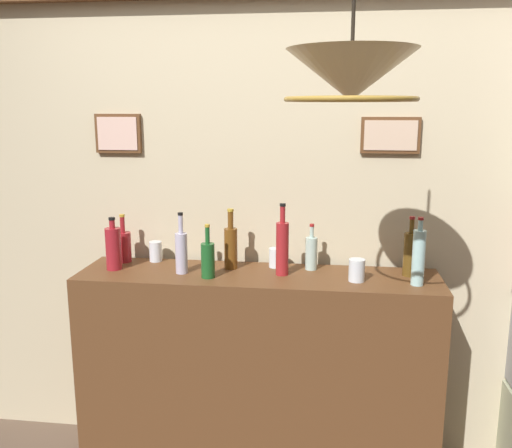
{
  "coord_description": "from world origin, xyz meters",
  "views": [
    {
      "loc": [
        0.32,
        -1.64,
        1.78
      ],
      "look_at": [
        0.0,
        0.77,
        1.27
      ],
      "focal_mm": 38.93,
      "sensor_mm": 36.0,
      "label": 1
    }
  ],
  "objects_px": {
    "liquor_bottle_whiskey": "(410,253)",
    "liquor_bottle_tequila": "(311,252)",
    "liquor_bottle_port": "(113,248)",
    "pendant_lamp": "(351,77)",
    "glass_tumbler_highball": "(156,251)",
    "liquor_bottle_mezcal": "(208,259)",
    "liquor_bottle_amaro": "(123,246)",
    "liquor_bottle_scotch": "(181,251)",
    "liquor_bottle_bourbon": "(231,246)",
    "glass_tumbler_rocks": "(276,258)",
    "glass_tumbler_shot": "(357,270)",
    "liquor_bottle_rye": "(282,247)",
    "liquor_bottle_rum": "(419,257)"
  },
  "relations": [
    {
      "from": "liquor_bottle_whiskey",
      "to": "liquor_bottle_tequila",
      "type": "relative_size",
      "value": 1.25
    },
    {
      "from": "liquor_bottle_port",
      "to": "pendant_lamp",
      "type": "xyz_separation_m",
      "value": [
        1.07,
        -0.63,
        0.75
      ]
    },
    {
      "from": "liquor_bottle_port",
      "to": "glass_tumbler_highball",
      "type": "height_order",
      "value": "liquor_bottle_port"
    },
    {
      "from": "liquor_bottle_mezcal",
      "to": "liquor_bottle_amaro",
      "type": "distance_m",
      "value": 0.52
    },
    {
      "from": "liquor_bottle_amaro",
      "to": "liquor_bottle_port",
      "type": "bearing_deg",
      "value": -89.44
    },
    {
      "from": "liquor_bottle_whiskey",
      "to": "liquor_bottle_scotch",
      "type": "xyz_separation_m",
      "value": [
        -1.05,
        -0.1,
        -0.0
      ]
    },
    {
      "from": "liquor_bottle_bourbon",
      "to": "liquor_bottle_mezcal",
      "type": "bearing_deg",
      "value": -116.39
    },
    {
      "from": "liquor_bottle_mezcal",
      "to": "liquor_bottle_tequila",
      "type": "xyz_separation_m",
      "value": [
        0.46,
        0.19,
        -0.0
      ]
    },
    {
      "from": "glass_tumbler_rocks",
      "to": "glass_tumbler_highball",
      "type": "bearing_deg",
      "value": 177.83
    },
    {
      "from": "liquor_bottle_scotch",
      "to": "liquor_bottle_amaro",
      "type": "height_order",
      "value": "liquor_bottle_scotch"
    },
    {
      "from": "liquor_bottle_scotch",
      "to": "liquor_bottle_tequila",
      "type": "height_order",
      "value": "liquor_bottle_scotch"
    },
    {
      "from": "liquor_bottle_mezcal",
      "to": "glass_tumbler_highball",
      "type": "height_order",
      "value": "liquor_bottle_mezcal"
    },
    {
      "from": "liquor_bottle_port",
      "to": "liquor_bottle_scotch",
      "type": "height_order",
      "value": "liquor_bottle_scotch"
    },
    {
      "from": "glass_tumbler_rocks",
      "to": "glass_tumbler_shot",
      "type": "height_order",
      "value": "glass_tumbler_shot"
    },
    {
      "from": "liquor_bottle_scotch",
      "to": "glass_tumbler_shot",
      "type": "distance_m",
      "value": 0.81
    },
    {
      "from": "glass_tumbler_highball",
      "to": "liquor_bottle_rye",
      "type": "bearing_deg",
      "value": -12.56
    },
    {
      "from": "liquor_bottle_whiskey",
      "to": "liquor_bottle_tequila",
      "type": "xyz_separation_m",
      "value": [
        -0.45,
        0.04,
        -0.02
      ]
    },
    {
      "from": "liquor_bottle_rye",
      "to": "liquor_bottle_amaro",
      "type": "relative_size",
      "value": 1.38
    },
    {
      "from": "liquor_bottle_scotch",
      "to": "pendant_lamp",
      "type": "height_order",
      "value": "pendant_lamp"
    },
    {
      "from": "liquor_bottle_whiskey",
      "to": "glass_tumbler_highball",
      "type": "height_order",
      "value": "liquor_bottle_whiskey"
    },
    {
      "from": "liquor_bottle_tequila",
      "to": "liquor_bottle_port",
      "type": "bearing_deg",
      "value": -172.64
    },
    {
      "from": "liquor_bottle_bourbon",
      "to": "liquor_bottle_whiskey",
      "type": "height_order",
      "value": "liquor_bottle_bourbon"
    },
    {
      "from": "liquor_bottle_amaro",
      "to": "liquor_bottle_scotch",
      "type": "bearing_deg",
      "value": -23.99
    },
    {
      "from": "liquor_bottle_scotch",
      "to": "pendant_lamp",
      "type": "relative_size",
      "value": 0.64
    },
    {
      "from": "pendant_lamp",
      "to": "glass_tumbler_highball",
      "type": "bearing_deg",
      "value": 139.24
    },
    {
      "from": "liquor_bottle_mezcal",
      "to": "glass_tumbler_shot",
      "type": "relative_size",
      "value": 2.47
    },
    {
      "from": "liquor_bottle_scotch",
      "to": "liquor_bottle_amaro",
      "type": "xyz_separation_m",
      "value": [
        -0.34,
        0.15,
        -0.02
      ]
    },
    {
      "from": "liquor_bottle_scotch",
      "to": "glass_tumbler_highball",
      "type": "relative_size",
      "value": 2.86
    },
    {
      "from": "pendant_lamp",
      "to": "glass_tumbler_shot",
      "type": "bearing_deg",
      "value": 82.98
    },
    {
      "from": "glass_tumbler_rocks",
      "to": "liquor_bottle_rye",
      "type": "bearing_deg",
      "value": -71.76
    },
    {
      "from": "glass_tumbler_highball",
      "to": "liquor_bottle_whiskey",
      "type": "bearing_deg",
      "value": -3.87
    },
    {
      "from": "glass_tumbler_highball",
      "to": "glass_tumbler_shot",
      "type": "bearing_deg",
      "value": -11.3
    },
    {
      "from": "glass_tumbler_rocks",
      "to": "glass_tumbler_highball",
      "type": "xyz_separation_m",
      "value": [
        -0.61,
        0.02,
        0.0
      ]
    },
    {
      "from": "liquor_bottle_whiskey",
      "to": "liquor_bottle_tequila",
      "type": "bearing_deg",
      "value": 174.76
    },
    {
      "from": "liquor_bottle_amaro",
      "to": "liquor_bottle_tequila",
      "type": "distance_m",
      "value": 0.94
    },
    {
      "from": "glass_tumbler_highball",
      "to": "liquor_bottle_tequila",
      "type": "bearing_deg",
      "value": -3.07
    },
    {
      "from": "glass_tumbler_highball",
      "to": "pendant_lamp",
      "type": "height_order",
      "value": "pendant_lamp"
    },
    {
      "from": "liquor_bottle_rye",
      "to": "liquor_bottle_rum",
      "type": "bearing_deg",
      "value": -6.93
    },
    {
      "from": "liquor_bottle_rye",
      "to": "glass_tumbler_highball",
      "type": "xyz_separation_m",
      "value": [
        -0.65,
        0.15,
        -0.08
      ]
    },
    {
      "from": "liquor_bottle_port",
      "to": "pendant_lamp",
      "type": "height_order",
      "value": "pendant_lamp"
    },
    {
      "from": "liquor_bottle_mezcal",
      "to": "glass_tumbler_shot",
      "type": "height_order",
      "value": "liquor_bottle_mezcal"
    },
    {
      "from": "liquor_bottle_scotch",
      "to": "liquor_bottle_mezcal",
      "type": "height_order",
      "value": "liquor_bottle_scotch"
    },
    {
      "from": "liquor_bottle_port",
      "to": "liquor_bottle_rum",
      "type": "relative_size",
      "value": 0.84
    },
    {
      "from": "glass_tumbler_rocks",
      "to": "glass_tumbler_highball",
      "type": "relative_size",
      "value": 0.92
    },
    {
      "from": "liquor_bottle_mezcal",
      "to": "liquor_bottle_rum",
      "type": "xyz_separation_m",
      "value": [
        0.93,
        0.02,
        0.04
      ]
    },
    {
      "from": "liquor_bottle_rum",
      "to": "liquor_bottle_tequila",
      "type": "xyz_separation_m",
      "value": [
        -0.47,
        0.18,
        -0.04
      ]
    },
    {
      "from": "liquor_bottle_bourbon",
      "to": "glass_tumbler_rocks",
      "type": "height_order",
      "value": "liquor_bottle_bourbon"
    },
    {
      "from": "liquor_bottle_mezcal",
      "to": "liquor_bottle_tequila",
      "type": "bearing_deg",
      "value": 22.5
    },
    {
      "from": "liquor_bottle_tequila",
      "to": "pendant_lamp",
      "type": "xyz_separation_m",
      "value": [
        0.14,
        -0.75,
        0.77
      ]
    },
    {
      "from": "liquor_bottle_whiskey",
      "to": "pendant_lamp",
      "type": "xyz_separation_m",
      "value": [
        -0.32,
        -0.71,
        0.75
      ]
    }
  ]
}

